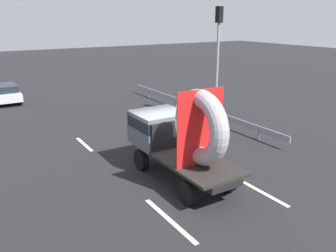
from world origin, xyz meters
TOP-DOWN VIEW (x-y plane):
  - ground_plane at (0.00, 0.00)m, footprint 120.00×120.00m
  - flatbed_truck at (0.13, -0.52)m, footprint 2.02×5.25m
  - distant_sedan at (-3.63, 16.55)m, footprint 1.71×3.99m
  - traffic_light at (6.71, 5.14)m, footprint 0.42×0.36m
  - guardrail at (6.06, 6.64)m, footprint 0.10×15.45m
  - lane_dash_left_near at (-1.75, -3.02)m, footprint 0.16×2.88m
  - lane_dash_left_far at (-1.75, 4.87)m, footprint 0.16×2.15m
  - lane_dash_right_near at (2.01, -3.38)m, footprint 0.16×2.17m
  - lane_dash_right_far at (2.01, 5.20)m, footprint 0.16×2.18m

SIDE VIEW (x-z plane):
  - ground_plane at x=0.00m, z-range 0.00..0.00m
  - lane_dash_left_near at x=-1.75m, z-range 0.00..0.01m
  - lane_dash_left_far at x=-1.75m, z-range 0.00..0.01m
  - lane_dash_right_near at x=2.01m, z-range 0.00..0.01m
  - lane_dash_right_far at x=2.01m, z-range 0.00..0.01m
  - guardrail at x=6.06m, z-range 0.18..0.89m
  - distant_sedan at x=-3.63m, z-range 0.05..1.35m
  - flatbed_truck at x=0.13m, z-range -0.14..3.58m
  - traffic_light at x=6.71m, z-range 0.94..7.52m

